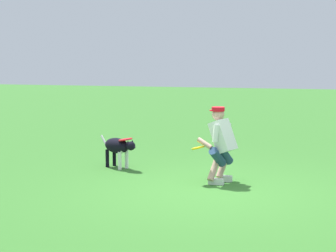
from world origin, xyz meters
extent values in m
plane|color=#346F29|center=(0.00, 0.00, 0.00)|extent=(60.00, 60.00, 0.00)
cube|color=silver|center=(-0.08, -0.78, 0.05)|extent=(0.26, 0.10, 0.10)
cylinder|color=tan|center=(-0.03, -0.80, 0.24)|extent=(0.21, 0.33, 0.37)
cylinder|color=navy|center=(-0.08, -0.76, 0.47)|extent=(0.28, 0.43, 0.37)
cube|color=silver|center=(0.02, -0.52, 0.05)|extent=(0.26, 0.10, 0.10)
cylinder|color=tan|center=(0.06, -0.53, 0.24)|extent=(0.21, 0.33, 0.37)
cylinder|color=navy|center=(0.00, -0.53, 0.47)|extent=(0.28, 0.43, 0.37)
cube|color=silver|center=(-0.07, -0.63, 0.81)|extent=(0.50, 0.46, 0.58)
cylinder|color=silver|center=(-0.12, -0.83, 0.87)|extent=(0.13, 0.16, 0.29)
cylinder|color=silver|center=(0.02, -0.45, 0.87)|extent=(0.13, 0.16, 0.29)
cylinder|color=tan|center=(0.21, -0.50, 0.69)|extent=(0.30, 0.17, 0.19)
cylinder|color=tan|center=(-0.09, -0.86, 0.71)|extent=(0.13, 0.16, 0.27)
sphere|color=tan|center=(0.03, -0.67, 1.17)|extent=(0.21, 0.21, 0.21)
cylinder|color=red|center=(0.03, -0.67, 1.26)|extent=(0.22, 0.22, 0.07)
cylinder|color=red|center=(0.12, -0.70, 1.23)|extent=(0.12, 0.12, 0.02)
ellipsoid|color=black|center=(2.14, -1.37, 0.43)|extent=(0.68, 0.55, 0.29)
ellipsoid|color=white|center=(1.99, -1.29, 0.40)|extent=(0.15, 0.21, 0.18)
sphere|color=black|center=(1.78, -1.18, 0.47)|extent=(0.17, 0.17, 0.17)
cone|color=black|center=(1.70, -1.14, 0.45)|extent=(0.12, 0.12, 0.09)
cone|color=black|center=(1.82, -1.14, 0.55)|extent=(0.06, 0.06, 0.07)
cone|color=black|center=(1.77, -1.24, 0.55)|extent=(0.06, 0.06, 0.07)
cylinder|color=white|center=(2.02, -1.21, 0.17)|extent=(0.09, 0.09, 0.35)
cylinder|color=white|center=(1.93, -1.36, 0.17)|extent=(0.09, 0.09, 0.35)
cylinder|color=black|center=(2.34, -1.38, 0.17)|extent=(0.09, 0.09, 0.35)
cylinder|color=black|center=(2.26, -1.54, 0.17)|extent=(0.09, 0.09, 0.35)
cylinder|color=white|center=(2.48, -1.56, 0.48)|extent=(0.20, 0.13, 0.23)
cylinder|color=red|center=(1.92, -1.27, 0.58)|extent=(0.34, 0.34, 0.07)
cylinder|color=yellow|center=(0.33, -0.53, 0.61)|extent=(0.27, 0.28, 0.08)
camera|label=1|loc=(-1.72, 8.36, 2.12)|focal=58.59mm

